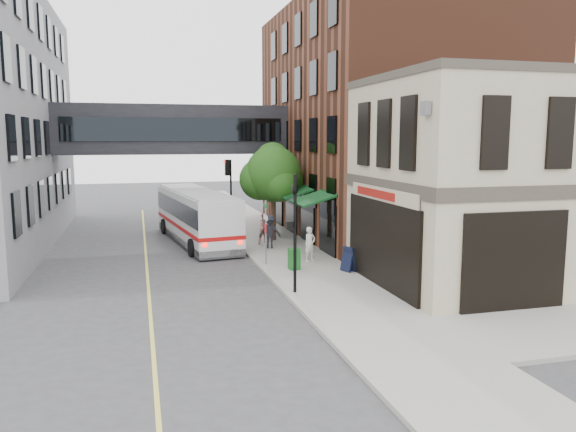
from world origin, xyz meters
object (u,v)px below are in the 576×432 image
pedestrian_c (270,232)px  sandwich_board (348,259)px  pedestrian_a (310,244)px  bus (196,214)px  newspaper_box (294,259)px  pedestrian_b (265,228)px

pedestrian_c → sandwich_board: pedestrian_c is taller
pedestrian_a → bus: bearing=103.4°
bus → pedestrian_a: size_ratio=6.76×
pedestrian_c → newspaper_box: pedestrian_c is taller
bus → pedestrian_a: bearing=-56.9°
pedestrian_a → pedestrian_b: 5.02m
bus → newspaper_box: (3.48, -8.66, -1.02)m
pedestrian_b → newspaper_box: 6.39m
bus → pedestrian_a: bus is taller
pedestrian_c → newspaper_box: (-0.06, -5.06, -0.42)m
bus → sandwich_board: bus is taller
bus → pedestrian_b: bus is taller
sandwich_board → pedestrian_a: bearing=91.5°
pedestrian_a → pedestrian_b: bearing=83.0°
pedestrian_a → sandwich_board: size_ratio=1.50×
pedestrian_a → sandwich_board: 2.67m
bus → pedestrian_c: bearing=-45.5°
pedestrian_c → sandwich_board: size_ratio=1.64×
pedestrian_b → sandwich_board: (2.13, -7.34, -0.31)m
pedestrian_a → newspaper_box: pedestrian_a is taller
bus → newspaper_box: size_ratio=11.73×
pedestrian_c → sandwich_board: 6.41m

